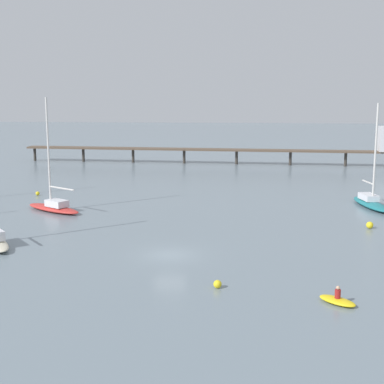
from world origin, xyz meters
TOP-DOWN VIEW (x-y plane):
  - ground_plane at (0.00, 0.00)m, footprint 400.00×400.00m
  - pier at (14.18, 57.23)m, footprint 69.50×6.53m
  - sailboat_teal at (20.35, 20.80)m, footprint 3.62×8.82m
  - sailboat_red at (-14.76, 15.35)m, footprint 7.89×6.15m
  - dinghy_yellow at (11.63, -9.33)m, footprint 2.58×2.49m
  - mooring_buoy_near at (4.14, -7.26)m, footprint 0.55×0.55m
  - mooring_buoy_inner at (-20.03, 24.46)m, footprint 0.51×0.51m
  - mooring_buoy_far at (17.96, 10.41)m, footprint 0.67×0.67m

SIDE VIEW (x-z plane):
  - ground_plane at x=0.00m, z-range 0.00..0.00m
  - dinghy_yellow at x=11.63m, z-range -0.35..0.79m
  - mooring_buoy_inner at x=-20.03m, z-range 0.00..0.51m
  - mooring_buoy_near at x=4.14m, z-range 0.00..0.55m
  - mooring_buoy_far at x=17.96m, z-range 0.00..0.67m
  - sailboat_teal at x=20.35m, z-range -5.17..6.54m
  - sailboat_red at x=-14.76m, z-range -5.48..6.88m
  - pier at x=14.18m, z-range 0.06..7.16m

